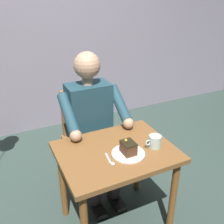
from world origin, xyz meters
TOP-DOWN VIEW (x-y plane):
  - ground_plane at (0.00, 0.00)m, footprint 14.00×14.00m
  - cafe_rear_panel at (0.00, -1.90)m, footprint 6.40×0.12m
  - dining_table at (0.00, 0.00)m, footprint 0.81×0.62m
  - chair at (0.00, -0.62)m, footprint 0.42×0.42m
  - seated_person at (0.00, -0.45)m, footprint 0.53×0.58m
  - dessert_plate at (-0.05, 0.08)m, footprint 0.23×0.23m
  - cake_slice at (-0.05, 0.08)m, footprint 0.09×0.11m
  - coffee_cup at (-0.27, 0.08)m, footprint 0.12×0.09m
  - dessert_spoon at (0.09, 0.10)m, footprint 0.03×0.14m

SIDE VIEW (x-z plane):
  - ground_plane at x=0.00m, z-range 0.00..0.00m
  - chair at x=0.00m, z-range 0.05..0.97m
  - dining_table at x=0.00m, z-range 0.24..0.94m
  - seated_person at x=0.00m, z-range 0.03..1.32m
  - dessert_spoon at x=0.09m, z-range 0.70..0.71m
  - dessert_plate at x=-0.05m, z-range 0.70..0.71m
  - coffee_cup at x=-0.27m, z-range 0.70..0.79m
  - cake_slice at x=-0.05m, z-range 0.70..0.81m
  - cafe_rear_panel at x=0.00m, z-range 0.00..3.00m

